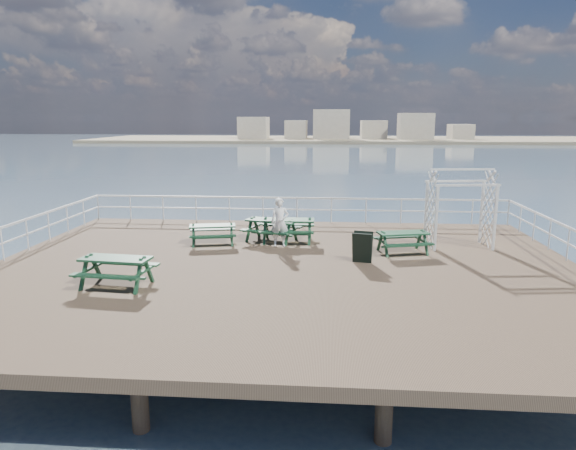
# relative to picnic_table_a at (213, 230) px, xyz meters

# --- Properties ---
(ground) EXTENTS (18.00, 14.00, 0.30)m
(ground) POSITION_rel_picnic_table_a_xyz_m (2.76, -2.68, -0.65)
(ground) COLOR brown
(ground) RESTS_ON ground
(sea_backdrop) EXTENTS (300.00, 300.00, 9.20)m
(sea_backdrop) POSITION_rel_picnic_table_a_xyz_m (15.29, 131.39, -1.01)
(sea_backdrop) COLOR #435971
(sea_backdrop) RESTS_ON ground
(railing) EXTENTS (17.77, 13.76, 1.10)m
(railing) POSITION_rel_picnic_table_a_xyz_m (2.69, -0.11, 0.37)
(railing) COLOR silver
(railing) RESTS_ON ground
(picnic_table_a) EXTENTS (1.85, 1.61, 0.78)m
(picnic_table_a) POSITION_rel_picnic_table_a_xyz_m (0.00, 0.00, 0.00)
(picnic_table_a) COLOR #153B24
(picnic_table_a) RESTS_ON ground
(picnic_table_b) EXTENTS (2.22, 2.00, 0.90)m
(picnic_table_b) POSITION_rel_picnic_table_a_xyz_m (2.05, 0.62, 0.07)
(picnic_table_b) COLOR #153B24
(picnic_table_b) RESTS_ON ground
(picnic_table_c) EXTENTS (1.94, 1.57, 0.94)m
(picnic_table_c) POSITION_rel_picnic_table_a_xyz_m (2.63, 0.59, 0.10)
(picnic_table_c) COLOR #153B24
(picnic_table_c) RESTS_ON ground
(picnic_table_d) EXTENTS (1.97, 1.65, 0.90)m
(picnic_table_d) POSITION_rel_picnic_table_a_xyz_m (-1.51, -4.84, 0.07)
(picnic_table_d) COLOR #153B24
(picnic_table_d) RESTS_ON ground
(picnic_table_e) EXTENTS (1.92, 1.69, 0.81)m
(picnic_table_e) POSITION_rel_picnic_table_a_xyz_m (6.58, -0.74, 0.01)
(picnic_table_e) COLOR #153B24
(picnic_table_e) RESTS_ON ground
(trellis_arbor) EXTENTS (2.32, 1.43, 2.73)m
(trellis_arbor) POSITION_rel_picnic_table_a_xyz_m (8.63, 0.29, 0.71)
(trellis_arbor) COLOR silver
(trellis_arbor) RESTS_ON ground
(sandwich_board) EXTENTS (0.68, 0.56, 0.98)m
(sandwich_board) POSITION_rel_picnic_table_a_xyz_m (5.16, -2.02, -0.03)
(sandwich_board) COLOR black
(sandwich_board) RESTS_ON ground
(person) EXTENTS (0.66, 0.47, 1.70)m
(person) POSITION_rel_picnic_table_a_xyz_m (2.42, -0.10, 0.35)
(person) COLOR white
(person) RESTS_ON ground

